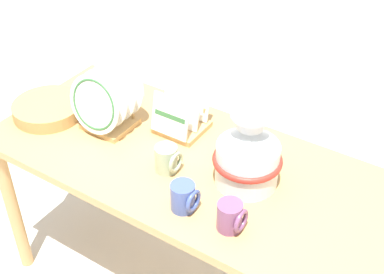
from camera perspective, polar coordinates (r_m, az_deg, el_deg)
The scene contains 8 objects.
display_table at distance 1.98m, azimuth 0.00°, elevation -4.58°, with size 1.55×0.68×0.73m.
ceramic_vase at distance 1.77m, azimuth 5.99°, elevation -1.79°, with size 0.24×0.24×0.29m.
dish_rack_round_plates at distance 2.06m, azimuth -9.17°, elevation 3.46°, with size 0.23×0.20×0.26m.
dish_rack_square_plates at distance 2.05m, azimuth -1.11°, elevation 2.03°, with size 0.18×0.19×0.18m.
wicker_charger_stack at distance 2.22m, azimuth -15.10°, elevation 2.93°, with size 0.28×0.28×0.05m.
mug_sage_glaze at distance 1.86m, azimuth -2.64°, elevation -2.37°, with size 0.09×0.08×0.10m.
mug_cobalt_glaze at distance 1.71m, azimuth -0.86°, elevation -6.45°, with size 0.09×0.08×0.10m.
mug_plum_glaze at distance 1.66m, azimuth 4.17°, elevation -8.47°, with size 0.09×0.08×0.10m.
Camera 1 is at (0.81, -1.24, 1.96)m, focal length 50.00 mm.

